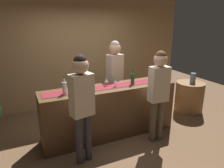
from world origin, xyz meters
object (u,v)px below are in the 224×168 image
(wine_bottle_green, at_px, (133,79))
(round_side_table, at_px, (189,97))
(customer_browsing, at_px, (82,98))
(wine_bottle_clear, at_px, (65,88))
(customer_sipping, at_px, (159,87))
(wine_glass_far_end, at_px, (106,81))
(vase_on_side_table, at_px, (193,78))
(wine_glass_mid_counter, at_px, (73,87))
(bartender, at_px, (115,72))
(wine_glass_near_customer, at_px, (116,81))
(wine_bottle_amber, at_px, (154,76))

(wine_bottle_green, bearing_deg, round_side_table, 7.20)
(wine_bottle_green, bearing_deg, customer_browsing, -155.02)
(wine_bottle_clear, relative_size, customer_sipping, 0.18)
(wine_glass_far_end, bearing_deg, vase_on_side_table, 2.03)
(wine_glass_mid_counter, distance_m, customer_browsing, 0.56)
(wine_bottle_clear, xyz_separation_m, bartender, (1.24, 0.63, 0.01))
(wine_glass_near_customer, relative_size, bartender, 0.08)
(wine_glass_mid_counter, height_order, customer_browsing, customer_browsing)
(wine_glass_mid_counter, bearing_deg, wine_glass_far_end, 9.45)
(wine_bottle_amber, height_order, bartender, bartender)
(customer_browsing, bearing_deg, wine_glass_near_customer, 21.31)
(wine_bottle_green, relative_size, wine_glass_mid_counter, 2.10)
(wine_bottle_clear, xyz_separation_m, vase_on_side_table, (3.13, 0.21, -0.24))
(wine_bottle_green, xyz_separation_m, vase_on_side_table, (1.80, 0.20, -0.24))
(wine_bottle_green, height_order, wine_glass_near_customer, wine_bottle_green)
(wine_bottle_amber, height_order, wine_bottle_clear, same)
(wine_bottle_amber, height_order, wine_glass_near_customer, wine_bottle_amber)
(bartender, bearing_deg, vase_on_side_table, 153.34)
(wine_glass_near_customer, xyz_separation_m, bartender, (0.28, 0.62, 0.02))
(customer_browsing, bearing_deg, customer_sipping, -11.48)
(wine_glass_near_customer, bearing_deg, wine_bottle_clear, -179.49)
(round_side_table, bearing_deg, wine_glass_near_customer, -173.92)
(customer_sipping, bearing_deg, vase_on_side_table, 28.70)
(customer_sipping, height_order, customer_browsing, customer_browsing)
(customer_sipping, bearing_deg, wine_bottle_green, 116.89)
(wine_glass_mid_counter, bearing_deg, wine_bottle_amber, -0.82)
(wine_bottle_green, bearing_deg, bartender, 98.06)
(wine_bottle_green, bearing_deg, wine_bottle_amber, -2.48)
(wine_glass_mid_counter, relative_size, customer_sipping, 0.08)
(wine_bottle_clear, height_order, wine_glass_near_customer, wine_bottle_clear)
(wine_bottle_amber, xyz_separation_m, round_side_table, (1.30, 0.25, -0.73))
(bartender, xyz_separation_m, customer_browsing, (-1.11, -1.17, -0.04))
(customer_browsing, bearing_deg, wine_glass_far_end, 31.94)
(wine_glass_near_customer, distance_m, wine_glass_mid_counter, 0.81)
(vase_on_side_table, bearing_deg, wine_bottle_clear, -176.20)
(bartender, bearing_deg, wine_glass_mid_counter, 15.12)
(wine_glass_far_end, bearing_deg, wine_glass_near_customer, -39.65)
(bartender, bearing_deg, customer_browsing, 32.39)
(wine_bottle_green, xyz_separation_m, wine_bottle_clear, (-1.33, -0.01, 0.00))
(wine_glass_near_customer, distance_m, vase_on_side_table, 2.20)
(wine_glass_mid_counter, xyz_separation_m, round_side_table, (2.96, 0.22, -0.73))
(wine_glass_far_end, height_order, customer_sipping, customer_sipping)
(wine_glass_far_end, xyz_separation_m, customer_sipping, (0.74, -0.65, -0.04))
(wine_glass_mid_counter, distance_m, customer_sipping, 1.50)
(bartender, bearing_deg, wine_bottle_clear, 12.62)
(wine_bottle_clear, bearing_deg, wine_bottle_amber, -0.26)
(vase_on_side_table, bearing_deg, customer_browsing, -165.92)
(wine_bottle_clear, distance_m, customer_browsing, 0.56)
(wine_bottle_clear, relative_size, bartender, 0.17)
(wine_glass_far_end, xyz_separation_m, vase_on_side_table, (2.32, 0.08, -0.24))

